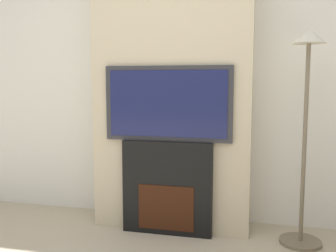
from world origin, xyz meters
The scene contains 5 objects.
wall_back centered at (0.00, 2.03, 1.35)m, with size 6.00×0.06×2.70m.
chimney_breast centered at (0.00, 1.82, 1.35)m, with size 1.26×0.36×2.70m.
fireplace centered at (0.00, 1.64, 0.37)m, with size 0.71×0.15×0.74m.
television centered at (0.00, 1.64, 1.03)m, with size 0.99×0.07×0.58m.
floor_lamp centered at (1.01, 1.66, 1.03)m, with size 0.30×0.30×1.56m.
Camera 1 is at (0.67, -1.16, 1.19)m, focal length 40.00 mm.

